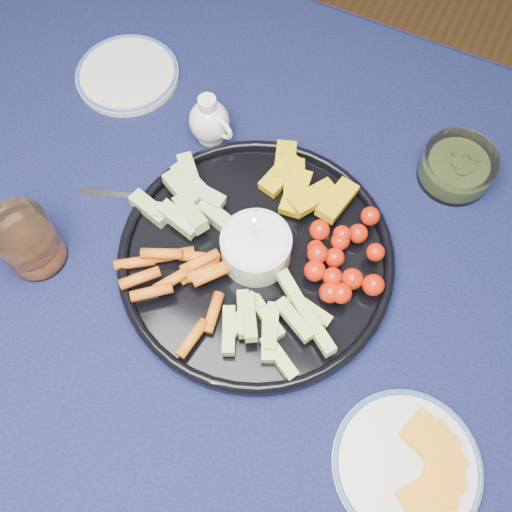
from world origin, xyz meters
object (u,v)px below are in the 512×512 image
at_px(crudite_platter, 254,253).
at_px(pickle_bowl, 456,168).
at_px(cheese_plate, 407,465).
at_px(creamer_pitcher, 210,121).
at_px(dining_table, 259,288).
at_px(side_plate_extra, 127,74).
at_px(juice_tumbler, 29,243).

distance_m(crudite_platter, pickle_bowl, 0.34).
bearing_deg(pickle_bowl, cheese_plate, -79.51).
distance_m(creamer_pitcher, cheese_plate, 0.57).
relative_size(creamer_pitcher, pickle_bowl, 0.80).
xyz_separation_m(dining_table, pickle_bowl, (0.20, 0.27, 0.11)).
height_order(crudite_platter, creamer_pitcher, crudite_platter).
bearing_deg(creamer_pitcher, side_plate_extra, 165.82).
bearing_deg(pickle_bowl, side_plate_extra, -174.84).
bearing_deg(cheese_plate, juice_tumbler, 176.31).
bearing_deg(pickle_bowl, crudite_platter, -128.81).
relative_size(dining_table, juice_tumbler, 16.81).
height_order(creamer_pitcher, side_plate_extra, creamer_pitcher).
bearing_deg(dining_table, cheese_plate, -30.34).
relative_size(creamer_pitcher, cheese_plate, 0.48).
bearing_deg(creamer_pitcher, pickle_bowl, 14.69).
height_order(crudite_platter, pickle_bowl, crudite_platter).
distance_m(juice_tumbler, side_plate_extra, 0.36).
xyz_separation_m(dining_table, cheese_plate, (0.29, -0.17, 0.10)).
height_order(pickle_bowl, side_plate_extra, pickle_bowl).
distance_m(cheese_plate, juice_tumbler, 0.58).
distance_m(dining_table, juice_tumbler, 0.35).
relative_size(crudite_platter, pickle_bowl, 3.56).
height_order(juice_tumbler, side_plate_extra, juice_tumbler).
distance_m(pickle_bowl, juice_tumbler, 0.64).
bearing_deg(dining_table, juice_tumbler, -156.40).
height_order(pickle_bowl, juice_tumbler, juice_tumbler).
bearing_deg(cheese_plate, side_plate_extra, 149.03).
relative_size(crudite_platter, juice_tumbler, 4.01).
bearing_deg(creamer_pitcher, dining_table, -45.18).
bearing_deg(juice_tumbler, cheese_plate, -3.69).
distance_m(crudite_platter, creamer_pitcher, 0.23).
xyz_separation_m(cheese_plate, juice_tumbler, (-0.58, 0.04, 0.03)).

